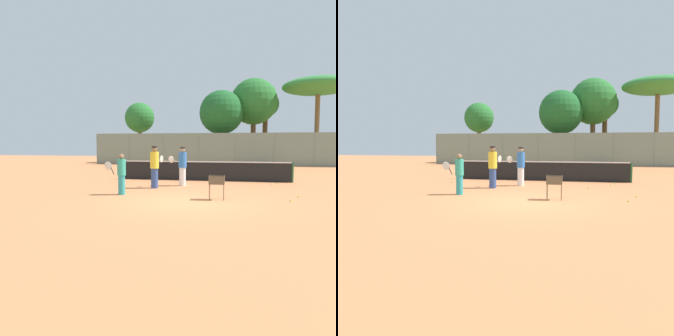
# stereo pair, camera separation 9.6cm
# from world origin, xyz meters

# --- Properties ---
(ground_plane) EXTENTS (80.00, 80.00, 0.00)m
(ground_plane) POSITION_xyz_m (0.00, 0.00, 0.00)
(ground_plane) COLOR #D37F4C
(tennis_net) EXTENTS (9.31, 0.10, 1.07)m
(tennis_net) POSITION_xyz_m (0.00, 6.86, 0.56)
(tennis_net) COLOR #26592D
(tennis_net) RESTS_ON ground_plane
(back_fence) EXTENTS (23.93, 0.08, 3.03)m
(back_fence) POSITION_xyz_m (0.00, 19.75, 1.51)
(back_fence) COLOR gray
(back_fence) RESTS_ON ground_plane
(tree_0) EXTENTS (4.78, 4.78, 8.78)m
(tree_0) POSITION_xyz_m (3.50, 24.35, 6.34)
(tree_0) COLOR brown
(tree_0) RESTS_ON ground_plane
(tree_1) EXTENTS (6.69, 6.69, 8.43)m
(tree_1) POSITION_xyz_m (9.47, 23.33, 7.53)
(tree_1) COLOR brown
(tree_1) RESTS_ON ground_plane
(tree_2) EXTENTS (2.79, 2.79, 7.63)m
(tree_2) POSITION_xyz_m (4.79, 25.53, 6.01)
(tree_2) COLOR brown
(tree_2) RESTS_ON ground_plane
(tree_3) EXTENTS (3.18, 3.18, 6.41)m
(tree_3) POSITION_xyz_m (-8.42, 23.03, 4.75)
(tree_3) COLOR brown
(tree_3) RESTS_ON ground_plane
(tree_4) EXTENTS (4.45, 4.45, 7.43)m
(tree_4) POSITION_xyz_m (0.25, 22.83, 5.17)
(tree_4) COLOR brown
(tree_4) RESTS_ON ground_plane
(player_white_outfit) EXTENTS (0.87, 0.36, 1.62)m
(player_white_outfit) POSITION_xyz_m (-2.79, 1.25, 0.84)
(player_white_outfit) COLOR teal
(player_white_outfit) RESTS_ON ground_plane
(player_red_cap) EXTENTS (0.50, 0.91, 1.92)m
(player_red_cap) POSITION_xyz_m (-1.95, 3.40, 0.99)
(player_red_cap) COLOR #334C8C
(player_red_cap) RESTS_ON ground_plane
(player_yellow_shirt) EXTENTS (0.88, 0.53, 1.86)m
(player_yellow_shirt) POSITION_xyz_m (-0.84, 4.48, 0.97)
(player_yellow_shirt) COLOR white
(player_yellow_shirt) RESTS_ON ground_plane
(ball_cart) EXTENTS (0.56, 0.41, 0.87)m
(ball_cart) POSITION_xyz_m (0.99, 0.81, 0.65)
(ball_cart) COLOR brown
(ball_cart) RESTS_ON ground_plane
(tennis_ball_0) EXTENTS (0.07, 0.07, 0.07)m
(tennis_ball_0) POSITION_xyz_m (3.72, 6.10, 0.03)
(tennis_ball_0) COLOR #D1E54C
(tennis_ball_0) RESTS_ON ground_plane
(tennis_ball_1) EXTENTS (0.07, 0.07, 0.07)m
(tennis_ball_1) POSITION_xyz_m (3.42, 5.36, 0.03)
(tennis_ball_1) COLOR #D1E54C
(tennis_ball_1) RESTS_ON ground_plane
(tennis_ball_2) EXTENTS (0.07, 0.07, 0.07)m
(tennis_ball_2) POSITION_xyz_m (3.57, 0.92, 0.03)
(tennis_ball_2) COLOR #D1E54C
(tennis_ball_2) RESTS_ON ground_plane
(tennis_ball_3) EXTENTS (0.07, 0.07, 0.07)m
(tennis_ball_3) POSITION_xyz_m (2.34, 4.13, 0.03)
(tennis_ball_3) COLOR #D1E54C
(tennis_ball_3) RESTS_ON ground_plane
(tennis_ball_4) EXTENTS (0.07, 0.07, 0.07)m
(tennis_ball_4) POSITION_xyz_m (-4.59, 5.04, 0.03)
(tennis_ball_4) COLOR #D1E54C
(tennis_ball_4) RESTS_ON ground_plane
(tennis_ball_5) EXTENTS (0.07, 0.07, 0.07)m
(tennis_ball_5) POSITION_xyz_m (-2.92, 1.75, 0.03)
(tennis_ball_5) COLOR #D1E54C
(tennis_ball_5) RESTS_ON ground_plane
(tennis_ball_6) EXTENTS (0.07, 0.07, 0.07)m
(tennis_ball_6) POSITION_xyz_m (4.03, 2.03, 0.03)
(tennis_ball_6) COLOR #D1E54C
(tennis_ball_6) RESTS_ON ground_plane
(parked_car) EXTENTS (4.20, 1.70, 1.60)m
(parked_car) POSITION_xyz_m (-0.49, 22.02, 0.66)
(parked_car) COLOR #B2B7BC
(parked_car) RESTS_ON ground_plane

